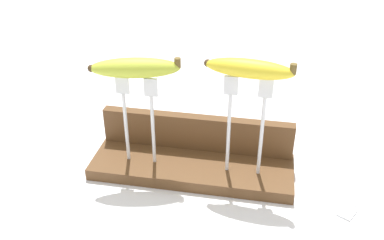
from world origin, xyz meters
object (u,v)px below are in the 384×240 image
at_px(fork_stand_left, 138,113).
at_px(fork_fallen_near, 356,200).
at_px(banana_raised_left, 135,68).
at_px(banana_raised_right, 250,69).
at_px(fork_stand_right, 246,118).

distance_m(fork_stand_left, fork_fallen_near, 0.45).
xyz_separation_m(fork_stand_left, banana_raised_left, (-0.00, -0.00, 0.09)).
height_order(banana_raised_left, banana_raised_right, banana_raised_right).
xyz_separation_m(banana_raised_left, banana_raised_right, (0.21, 0.00, 0.02)).
bearing_deg(fork_fallen_near, fork_stand_right, 174.23).
xyz_separation_m(banana_raised_right, fork_fallen_near, (0.22, -0.02, -0.24)).
bearing_deg(fork_stand_left, banana_raised_right, 0.00).
relative_size(banana_raised_right, fork_fallen_near, 1.03).
xyz_separation_m(fork_stand_left, fork_stand_right, (0.21, 0.00, 0.01)).
height_order(fork_stand_right, banana_raised_right, banana_raised_right).
relative_size(banana_raised_left, banana_raised_right, 1.06).
bearing_deg(fork_stand_right, banana_raised_right, 173.83).
bearing_deg(fork_stand_right, fork_fallen_near, -5.77).
height_order(fork_stand_left, banana_raised_left, banana_raised_left).
height_order(fork_stand_left, fork_fallen_near, fork_stand_left).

